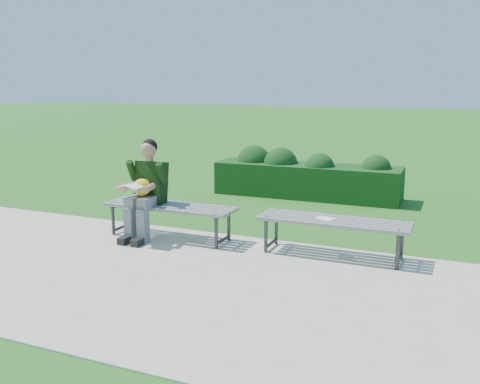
% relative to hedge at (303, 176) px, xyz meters
% --- Properties ---
extents(ground, '(80.00, 80.00, 0.00)m').
position_rel_hedge_xyz_m(ground, '(0.25, -2.93, -0.39)').
color(ground, '#2D651F').
rests_on(ground, ground).
extents(walkway, '(30.00, 3.50, 0.02)m').
position_rel_hedge_xyz_m(walkway, '(0.25, -4.68, -0.38)').
color(walkway, beige).
rests_on(walkway, ground).
extents(hedge, '(3.39, 0.88, 0.90)m').
position_rel_hedge_xyz_m(hedge, '(0.00, 0.00, 0.00)').
color(hedge, '#173B0E').
rests_on(hedge, ground).
extents(bench_left, '(1.80, 0.50, 0.46)m').
position_rel_hedge_xyz_m(bench_left, '(-0.83, -3.38, 0.03)').
color(bench_left, gray).
rests_on(bench_left, walkway).
extents(bench_right, '(1.80, 0.50, 0.46)m').
position_rel_hedge_xyz_m(bench_right, '(1.36, -3.28, 0.03)').
color(bench_right, gray).
rests_on(bench_right, walkway).
extents(seated_boy, '(0.56, 0.76, 1.31)m').
position_rel_hedge_xyz_m(seated_boy, '(-1.13, -3.48, 0.33)').
color(seated_boy, gray).
rests_on(seated_boy, walkway).
extents(paper_sheet, '(0.26, 0.23, 0.01)m').
position_rel_hedge_xyz_m(paper_sheet, '(1.26, -3.28, 0.08)').
color(paper_sheet, white).
rests_on(paper_sheet, bench_right).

